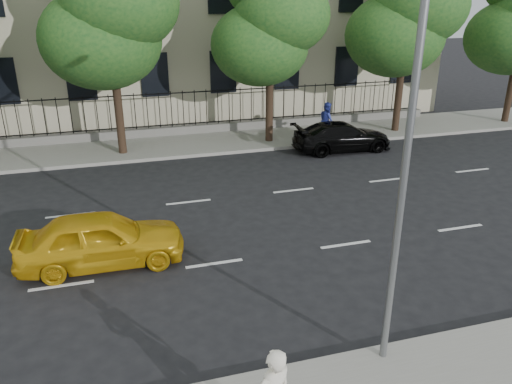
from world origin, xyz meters
TOP-DOWN VIEW (x-y plane):
  - ground at (0.00, 0.00)m, footprint 120.00×120.00m
  - far_sidewalk at (0.00, 14.00)m, footprint 60.00×4.00m
  - lane_markings at (0.00, 4.75)m, footprint 49.60×4.62m
  - iron_fence at (0.00, 15.70)m, footprint 30.00×0.50m
  - street_light at (2.50, -1.77)m, footprint 0.25×3.32m
  - tree_c at (-1.96, 13.36)m, footprint 5.89×5.50m
  - tree_d at (5.04, 13.36)m, footprint 5.34×4.94m
  - tree_e at (12.04, 13.36)m, footprint 5.71×5.31m
  - yellow_taxi at (-2.93, 3.38)m, footprint 4.47×1.87m
  - black_sedan at (7.93, 11.14)m, footprint 4.70×1.98m
  - pedestrian_far at (7.87, 12.79)m, footprint 0.80×0.97m

SIDE VIEW (x-z plane):
  - ground at x=0.00m, z-range 0.00..0.00m
  - lane_markings at x=0.00m, z-range 0.00..0.01m
  - far_sidewalk at x=0.00m, z-range 0.00..0.15m
  - iron_fence at x=0.00m, z-range -0.45..1.75m
  - black_sedan at x=7.93m, z-range 0.00..1.35m
  - yellow_taxi at x=-2.93m, z-range 0.00..1.51m
  - pedestrian_far at x=7.87m, z-range 0.15..1.96m
  - street_light at x=2.50m, z-range 1.12..9.17m
  - tree_d at x=5.04m, z-range 1.42..10.26m
  - tree_e at x=12.04m, z-range 1.47..10.93m
  - tree_c at x=-1.96m, z-range 1.51..11.31m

